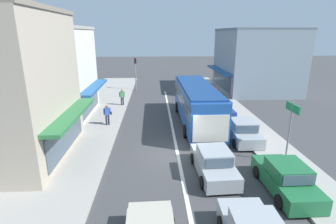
{
  "coord_description": "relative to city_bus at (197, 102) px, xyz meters",
  "views": [
    {
      "loc": [
        -1.4,
        -14.87,
        7.22
      ],
      "look_at": [
        -0.33,
        4.98,
        1.2
      ],
      "focal_mm": 28.0,
      "sensor_mm": 36.0,
      "label": 1
    }
  ],
  "objects": [
    {
      "name": "ground_plane",
      "position": [
        -2.02,
        -5.52,
        -1.88
      ],
      "size": [
        140.0,
        140.0,
        0.0
      ],
      "primitive_type": "plane",
      "color": "#3F3F42"
    },
    {
      "name": "lane_centre_line",
      "position": [
        -2.02,
        -1.52,
        -1.88
      ],
      "size": [
        0.2,
        28.0,
        0.01
      ],
      "primitive_type": "cube",
      "color": "silver",
      "rests_on": "ground"
    },
    {
      "name": "sidewalk_left",
      "position": [
        -8.82,
        0.48,
        -1.81
      ],
      "size": [
        5.2,
        44.0,
        0.14
      ],
      "primitive_type": "cube",
      "color": "#A39E96",
      "rests_on": "ground"
    },
    {
      "name": "kerb_right",
      "position": [
        4.18,
        0.48,
        -1.82
      ],
      "size": [
        2.8,
        44.0,
        0.12
      ],
      "primitive_type": "cube",
      "color": "#A39E96",
      "rests_on": "ground"
    },
    {
      "name": "shopfront_mid_block",
      "position": [
        -12.2,
        2.25,
        1.99
      ],
      "size": [
        7.32,
        7.74,
        7.76
      ],
      "color": "silver",
      "rests_on": "ground"
    },
    {
      "name": "building_right_far",
      "position": [
        9.46,
        12.49,
        1.99
      ],
      "size": [
        9.51,
        10.11,
        7.75
      ],
      "color": "#84939E",
      "rests_on": "ground"
    },
    {
      "name": "city_bus",
      "position": [
        0.0,
        0.0,
        0.0
      ],
      "size": [
        2.81,
        10.88,
        3.23
      ],
      "color": "#1E4C99",
      "rests_on": "ground"
    },
    {
      "name": "sedan_queue_far_back",
      "position": [
        -0.35,
        -8.13,
        -1.22
      ],
      "size": [
        2.03,
        4.27,
        1.47
      ],
      "color": "#9EA3A8",
      "rests_on": "ground"
    },
    {
      "name": "parked_sedan_kerb_front",
      "position": [
        2.7,
        -9.84,
        -1.22
      ],
      "size": [
        1.92,
        4.21,
        1.47
      ],
      "color": "#1E6638",
      "rests_on": "ground"
    },
    {
      "name": "parked_sedan_kerb_second",
      "position": [
        2.69,
        -3.65,
        -1.22
      ],
      "size": [
        1.99,
        4.25,
        1.47
      ],
      "color": "#9EA3A8",
      "rests_on": "ground"
    },
    {
      "name": "parked_sedan_kerb_third",
      "position": [
        2.52,
        2.01,
        -1.22
      ],
      "size": [
        1.97,
        4.23,
        1.47
      ],
      "color": "navy",
      "rests_on": "ground"
    },
    {
      "name": "parked_hatchback_kerb_rear",
      "position": [
        2.62,
        7.52,
        -1.17
      ],
      "size": [
        1.9,
        3.74,
        1.54
      ],
      "color": "#561E19",
      "rests_on": "ground"
    },
    {
      "name": "traffic_light_downstreet",
      "position": [
        -5.76,
        13.24,
        0.97
      ],
      "size": [
        0.33,
        0.24,
        4.2
      ],
      "color": "gray",
      "rests_on": "ground"
    },
    {
      "name": "directional_road_sign",
      "position": [
        4.13,
        -7.04,
        0.8
      ],
      "size": [
        0.1,
        1.4,
        3.6
      ],
      "color": "gray",
      "rests_on": "ground"
    },
    {
      "name": "pedestrian_with_handbag_near",
      "position": [
        -7.17,
        -0.3,
        -0.81
      ],
      "size": [
        0.64,
        0.43,
        1.63
      ],
      "color": "#232838",
      "rests_on": "sidewalk_left"
    },
    {
      "name": "pedestrian_browsing_midblock",
      "position": [
        -6.69,
        5.69,
        -0.81
      ],
      "size": [
        0.54,
        0.33,
        1.63
      ],
      "color": "#232838",
      "rests_on": "sidewalk_left"
    }
  ]
}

